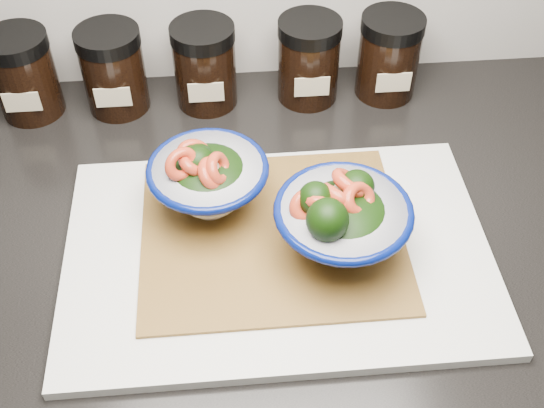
{
  "coord_description": "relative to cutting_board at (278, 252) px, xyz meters",
  "views": [
    {
      "loc": [
        0.13,
        0.95,
        1.47
      ],
      "look_at": [
        0.17,
        1.43,
        0.96
      ],
      "focal_mm": 45.0,
      "sensor_mm": 36.0,
      "label": 1
    }
  ],
  "objects": [
    {
      "name": "countertop",
      "position": [
        -0.18,
        0.04,
        -0.03
      ],
      "size": [
        3.5,
        0.6,
        0.04
      ],
      "primitive_type": "cube",
      "color": "black",
      "rests_on": "cabinet"
    },
    {
      "name": "cutting_board",
      "position": [
        0.0,
        0.0,
        0.0
      ],
      "size": [
        0.45,
        0.3,
        0.01
      ],
      "primitive_type": "cube",
      "color": "silver",
      "rests_on": "countertop"
    },
    {
      "name": "bamboo_mat",
      "position": [
        -0.0,
        0.02,
        0.01
      ],
      "size": [
        0.28,
        0.24,
        0.0
      ],
      "primitive_type": "cube",
      "color": "olive",
      "rests_on": "cutting_board"
    },
    {
      "name": "bowl_left",
      "position": [
        -0.07,
        0.07,
        0.05
      ],
      "size": [
        0.13,
        0.13,
        0.1
      ],
      "rotation": [
        0.0,
        0.0,
        -0.11
      ],
      "color": "white",
      "rests_on": "bamboo_mat"
    },
    {
      "name": "bowl_right",
      "position": [
        0.06,
        -0.01,
        0.05
      ],
      "size": [
        0.14,
        0.14,
        0.1
      ],
      "rotation": [
        0.0,
        0.0,
        0.17
      ],
      "color": "white",
      "rests_on": "bamboo_mat"
    },
    {
      "name": "spice_jar_b",
      "position": [
        -0.3,
        0.28,
        0.05
      ],
      "size": [
        0.08,
        0.08,
        0.11
      ],
      "color": "black",
      "rests_on": "countertop"
    },
    {
      "name": "spice_jar_c",
      "position": [
        -0.19,
        0.28,
        0.05
      ],
      "size": [
        0.08,
        0.08,
        0.11
      ],
      "color": "black",
      "rests_on": "countertop"
    },
    {
      "name": "spice_jar_d",
      "position": [
        -0.07,
        0.28,
        0.05
      ],
      "size": [
        0.08,
        0.08,
        0.11
      ],
      "color": "black",
      "rests_on": "countertop"
    },
    {
      "name": "spice_jar_e",
      "position": [
        0.07,
        0.28,
        0.05
      ],
      "size": [
        0.08,
        0.08,
        0.11
      ],
      "color": "black",
      "rests_on": "countertop"
    },
    {
      "name": "spice_jar_f",
      "position": [
        0.17,
        0.28,
        0.05
      ],
      "size": [
        0.08,
        0.08,
        0.11
      ],
      "color": "black",
      "rests_on": "countertop"
    }
  ]
}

